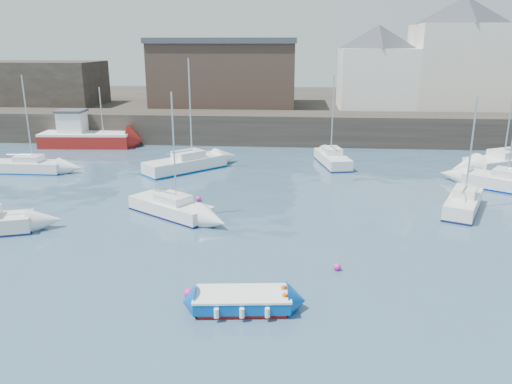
# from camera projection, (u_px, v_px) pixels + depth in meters

# --- Properties ---
(water) EXTENTS (220.00, 220.00, 0.00)m
(water) POSITION_uv_depth(u_px,v_px,m) (230.00, 326.00, 18.13)
(water) COLOR #2D4760
(water) RESTS_ON ground
(quay_wall) EXTENTS (90.00, 5.00, 3.00)m
(quay_wall) POSITION_uv_depth(u_px,v_px,m) (274.00, 128.00, 51.13)
(quay_wall) COLOR #28231E
(quay_wall) RESTS_ON ground
(land_strip) EXTENTS (90.00, 32.00, 2.80)m
(land_strip) POSITION_uv_depth(u_px,v_px,m) (279.00, 107.00, 68.34)
(land_strip) COLOR #28231E
(land_strip) RESTS_ON ground
(bldg_east_a) EXTENTS (13.36, 13.36, 11.80)m
(bldg_east_a) POSITION_uv_depth(u_px,v_px,m) (461.00, 53.00, 54.21)
(bldg_east_a) COLOR beige
(bldg_east_a) RESTS_ON land_strip
(bldg_east_d) EXTENTS (11.14, 11.14, 8.95)m
(bldg_east_d) POSITION_uv_depth(u_px,v_px,m) (377.00, 67.00, 54.82)
(bldg_east_d) COLOR white
(bldg_east_d) RESTS_ON land_strip
(warehouse) EXTENTS (16.40, 10.40, 7.60)m
(warehouse) POSITION_uv_depth(u_px,v_px,m) (225.00, 72.00, 57.75)
(warehouse) COLOR #3D2D26
(warehouse) RESTS_ON land_strip
(bldg_west) EXTENTS (14.00, 8.00, 5.00)m
(bldg_west) POSITION_uv_depth(u_px,v_px,m) (40.00, 83.00, 58.83)
(bldg_west) COLOR #353028
(bldg_west) RESTS_ON land_strip
(blue_dinghy) EXTENTS (3.85, 2.12, 0.71)m
(blue_dinghy) POSITION_uv_depth(u_px,v_px,m) (242.00, 300.00, 19.13)
(blue_dinghy) COLOR maroon
(blue_dinghy) RESTS_ON ground
(fishing_boat) EXTENTS (8.93, 3.79, 5.80)m
(fishing_boat) POSITION_uv_depth(u_px,v_px,m) (84.00, 135.00, 49.28)
(fishing_boat) COLOR maroon
(fishing_boat) RESTS_ON ground
(sailboat_b) EXTENTS (5.71, 4.68, 7.29)m
(sailboat_b) POSITION_uv_depth(u_px,v_px,m) (171.00, 207.00, 29.70)
(sailboat_b) COLOR white
(sailboat_b) RESTS_ON ground
(sailboat_c) EXTENTS (3.70, 5.43, 6.87)m
(sailboat_c) POSITION_uv_depth(u_px,v_px,m) (463.00, 203.00, 30.34)
(sailboat_c) COLOR white
(sailboat_c) RESTS_ON ground
(sailboat_e) EXTENTS (5.89, 1.91, 7.56)m
(sailboat_e) POSITION_uv_depth(u_px,v_px,m) (27.00, 166.00, 39.52)
(sailboat_e) COLOR white
(sailboat_e) RESTS_ON ground
(sailboat_f) EXTENTS (2.96, 5.91, 7.36)m
(sailboat_f) POSITION_uv_depth(u_px,v_px,m) (332.00, 159.00, 41.95)
(sailboat_f) COLOR white
(sailboat_f) RESTS_ON ground
(sailboat_g) EXTENTS (8.18, 5.83, 9.99)m
(sailboat_g) POSITION_uv_depth(u_px,v_px,m) (510.00, 162.00, 40.70)
(sailboat_g) COLOR white
(sailboat_g) RESTS_ON ground
(sailboat_h) EXTENTS (6.32, 6.36, 8.74)m
(sailboat_h) POSITION_uv_depth(u_px,v_px,m) (186.00, 164.00, 39.98)
(sailboat_h) COLOR white
(sailboat_h) RESTS_ON ground
(buoy_near) EXTENTS (0.39, 0.39, 0.39)m
(buoy_near) POSITION_uv_depth(u_px,v_px,m) (189.00, 297.00, 20.19)
(buoy_near) COLOR #E3229D
(buoy_near) RESTS_ON ground
(buoy_mid) EXTENTS (0.34, 0.34, 0.34)m
(buoy_mid) POSITION_uv_depth(u_px,v_px,m) (337.00, 270.00, 22.58)
(buoy_mid) COLOR #E3229D
(buoy_mid) RESTS_ON ground
(buoy_far) EXTENTS (0.35, 0.35, 0.35)m
(buoy_far) POSITION_uv_depth(u_px,v_px,m) (199.00, 201.00, 32.40)
(buoy_far) COLOR #E3229D
(buoy_far) RESTS_ON ground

